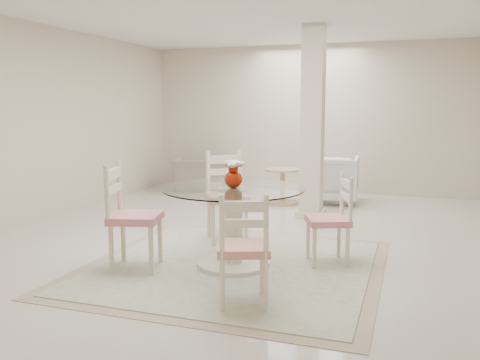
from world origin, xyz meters
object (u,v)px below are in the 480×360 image
(red_vase, at_px, (234,174))
(armchair_white, at_px, (332,179))
(dining_table, at_px, (233,227))
(dining_chair_south, at_px, (243,241))
(dining_chair_north, at_px, (226,189))
(dining_chair_west, at_px, (128,209))
(recliner_taupe, at_px, (199,174))
(side_table, at_px, (283,188))
(column, at_px, (313,123))
(dining_chair_east, at_px, (334,213))

(red_vase, height_order, armchair_white, red_vase)
(dining_table, xyz_separation_m, armchair_white, (0.39, 3.78, -0.02))
(dining_chair_south, bearing_deg, armchair_white, -110.76)
(dining_table, distance_m, dining_chair_south, 1.03)
(red_vase, xyz_separation_m, dining_chair_north, (-0.43, 0.93, -0.33))
(dining_table, bearing_deg, red_vase, -33.69)
(dining_chair_west, bearing_deg, dining_chair_south, -126.08)
(red_vase, relative_size, dining_chair_west, 0.23)
(dining_chair_north, distance_m, recliner_taupe, 3.66)
(dining_table, relative_size, side_table, 2.42)
(side_table, bearing_deg, dining_chair_north, -91.82)
(dining_table, xyz_separation_m, dining_chair_west, (-0.94, -0.41, 0.20))
(column, distance_m, dining_chair_north, 1.90)
(column, distance_m, dining_table, 2.72)
(recliner_taupe, height_order, side_table, recliner_taupe)
(red_vase, xyz_separation_m, dining_chair_south, (0.41, -0.93, -0.40))
(armchair_white, bearing_deg, side_table, 24.18)
(armchair_white, xyz_separation_m, side_table, (-0.74, -0.40, -0.13))
(dining_chair_south, bearing_deg, red_vase, -87.14)
(dining_chair_south, bearing_deg, dining_table, -87.02)
(dining_table, height_order, dining_chair_east, dining_chair_east)
(dining_chair_north, relative_size, dining_chair_south, 1.14)
(dining_table, relative_size, dining_chair_east, 1.38)
(recliner_taupe, xyz_separation_m, side_table, (1.81, -0.76, -0.05))
(red_vase, bearing_deg, dining_chair_south, -66.15)
(dining_chair_east, xyz_separation_m, side_table, (-1.28, 2.96, -0.26))
(dining_chair_south, distance_m, recliner_taupe, 5.69)
(dining_chair_west, bearing_deg, recliner_taupe, -0.03)
(armchair_white, bearing_deg, recliner_taupe, -12.23)
(dining_table, relative_size, dining_chair_south, 1.35)
(dining_chair_west, xyz_separation_m, recliner_taupe, (-1.22, 4.55, -0.30))
(armchair_white, bearing_deg, dining_chair_north, 69.68)
(dining_table, relative_size, red_vase, 5.10)
(dining_chair_south, bearing_deg, recliner_taupe, -84.08)
(column, relative_size, side_table, 4.70)
(dining_chair_east, xyz_separation_m, armchair_white, (-0.53, 3.37, -0.14))
(dining_chair_north, relative_size, armchair_white, 1.36)
(dining_chair_south, bearing_deg, dining_chair_east, -131.93)
(recliner_taupe, bearing_deg, dining_chair_east, 111.33)
(column, distance_m, dining_chair_west, 3.27)
(dining_chair_north, bearing_deg, dining_table, -95.06)
(side_table, bearing_deg, recliner_taupe, 157.22)
(dining_table, bearing_deg, dining_chair_east, 24.07)
(dining_chair_east, height_order, side_table, dining_chair_east)
(column, distance_m, dining_chair_east, 2.36)
(dining_chair_east, height_order, dining_chair_west, dining_chair_west)
(red_vase, bearing_deg, dining_chair_north, 114.70)
(dining_table, height_order, red_vase, red_vase)
(armchair_white, height_order, side_table, armchair_white)
(column, bearing_deg, red_vase, -96.35)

